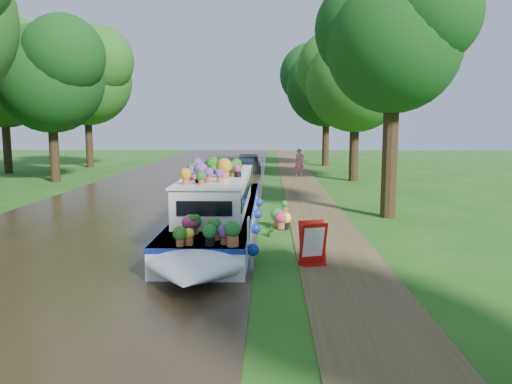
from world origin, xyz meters
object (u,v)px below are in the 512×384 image
at_px(second_boat, 249,165).
at_px(pedestrian_pink, 299,162).
at_px(plant_boat, 219,206).
at_px(sandwich_board, 313,245).

height_order(second_boat, pedestrian_pink, pedestrian_pink).
distance_m(plant_boat, sandwich_board, 4.59).
relative_size(plant_boat, pedestrian_pink, 7.41).
bearing_deg(sandwich_board, second_boat, 79.07).
bearing_deg(sandwich_board, plant_boat, 109.16).
bearing_deg(second_boat, pedestrian_pink, -47.68).
relative_size(sandwich_board, pedestrian_pink, 0.58).
distance_m(sandwich_board, pedestrian_pink, 20.93).
relative_size(plant_boat, second_boat, 2.25).
height_order(plant_boat, pedestrian_pink, plant_boat).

